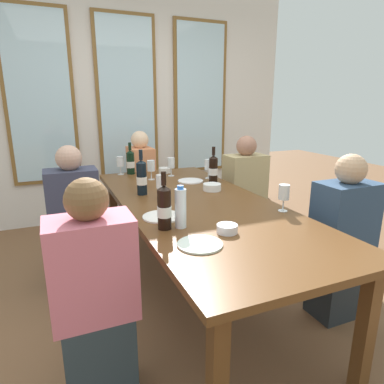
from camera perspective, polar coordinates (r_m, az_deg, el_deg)
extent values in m
plane|color=brown|center=(2.65, 0.84, -17.23)|extent=(12.00, 12.00, 0.00)
cube|color=silver|center=(4.25, -11.07, 15.31)|extent=(4.19, 0.06, 2.90)
cube|color=brown|center=(4.11, -24.39, 14.30)|extent=(0.72, 0.03, 1.88)
cube|color=silver|center=(4.09, -24.40, 14.30)|extent=(0.64, 0.01, 1.80)
cube|color=brown|center=(4.21, -10.93, 15.32)|extent=(0.72, 0.03, 1.88)
cube|color=silver|center=(4.19, -10.88, 15.33)|extent=(0.64, 0.01, 1.80)
cube|color=brown|center=(4.51, 1.39, 15.56)|extent=(0.72, 0.03, 1.88)
cube|color=silver|center=(4.49, 1.48, 15.56)|extent=(0.64, 0.01, 1.80)
cube|color=brown|center=(2.34, 0.90, -2.21)|extent=(0.99, 2.39, 0.04)
cube|color=brown|center=(1.52, 4.27, -29.78)|extent=(0.07, 0.07, 0.70)
cube|color=brown|center=(1.94, 27.33, -20.27)|extent=(0.07, 0.07, 0.70)
cube|color=brown|center=(3.36, -13.12, -3.82)|extent=(0.07, 0.07, 0.70)
cube|color=brown|center=(3.57, -0.39, -2.27)|extent=(0.07, 0.07, 0.70)
cylinder|color=white|center=(2.05, -5.09, -4.17)|extent=(0.24, 0.24, 0.01)
cylinder|color=white|center=(2.94, -0.26, 1.89)|extent=(0.22, 0.22, 0.01)
cylinder|color=white|center=(1.66, 1.36, -8.85)|extent=(0.23, 0.23, 0.01)
cylinder|color=black|center=(1.83, -4.72, -2.97)|extent=(0.07, 0.07, 0.22)
cone|color=black|center=(1.80, -4.80, 0.76)|extent=(0.07, 0.07, 0.02)
cylinder|color=black|center=(1.79, -4.84, 2.30)|extent=(0.03, 0.03, 0.08)
cylinder|color=white|center=(1.84, -4.71, -3.30)|extent=(0.08, 0.08, 0.06)
cylinder|color=black|center=(3.28, -10.38, 4.79)|extent=(0.08, 0.08, 0.20)
cone|color=black|center=(3.27, -10.47, 6.76)|extent=(0.08, 0.08, 0.02)
cylinder|color=black|center=(3.26, -10.51, 7.62)|extent=(0.03, 0.03, 0.08)
cylinder|color=silver|center=(3.29, -10.37, 4.61)|extent=(0.08, 0.08, 0.06)
cylinder|color=black|center=(2.53, -8.52, 2.21)|extent=(0.07, 0.07, 0.24)
cone|color=black|center=(2.50, -8.64, 5.15)|extent=(0.07, 0.07, 0.02)
cylinder|color=black|center=(2.50, -8.68, 6.26)|extent=(0.03, 0.03, 0.08)
cylinder|color=white|center=(2.53, -8.51, 1.94)|extent=(0.08, 0.08, 0.06)
cylinder|color=black|center=(2.90, 3.63, 3.70)|extent=(0.07, 0.07, 0.21)
cone|color=black|center=(2.88, 3.67, 5.97)|extent=(0.07, 0.07, 0.02)
cylinder|color=black|center=(2.87, 3.68, 6.94)|extent=(0.03, 0.03, 0.08)
cylinder|color=silver|center=(2.90, 3.63, 3.50)|extent=(0.08, 0.08, 0.06)
cylinder|color=white|center=(3.31, -4.65, 3.70)|extent=(0.12, 0.12, 0.05)
cylinder|color=white|center=(2.65, 3.42, 0.84)|extent=(0.14, 0.14, 0.05)
cylinder|color=white|center=(1.81, 5.98, -6.20)|extent=(0.11, 0.11, 0.04)
cylinder|color=white|center=(1.85, -1.95, -2.81)|extent=(0.06, 0.06, 0.22)
cylinder|color=blue|center=(1.82, -1.99, 0.80)|extent=(0.04, 0.04, 0.02)
cylinder|color=white|center=(3.03, -6.89, 2.14)|extent=(0.06, 0.06, 0.00)
cylinder|color=white|center=(3.02, -6.91, 2.87)|extent=(0.01, 0.01, 0.07)
cylinder|color=white|center=(3.01, -6.96, 4.45)|extent=(0.07, 0.07, 0.09)
cylinder|color=maroon|center=(3.01, -6.95, 3.89)|extent=(0.06, 0.06, 0.03)
cylinder|color=white|center=(3.30, -11.97, 2.98)|extent=(0.06, 0.06, 0.00)
cylinder|color=white|center=(3.29, -12.01, 3.65)|extent=(0.01, 0.01, 0.07)
cylinder|color=white|center=(3.28, -12.09, 5.11)|extent=(0.07, 0.07, 0.09)
cylinder|color=#590C19|center=(3.28, -12.06, 4.53)|extent=(0.06, 0.06, 0.02)
cylinder|color=white|center=(3.17, -3.55, 2.79)|extent=(0.06, 0.06, 0.00)
cylinder|color=white|center=(3.16, -3.56, 3.49)|extent=(0.01, 0.01, 0.07)
cylinder|color=white|center=(3.14, -3.58, 5.00)|extent=(0.07, 0.07, 0.09)
cylinder|color=beige|center=(3.15, -3.57, 4.42)|extent=(0.06, 0.06, 0.03)
cylinder|color=white|center=(2.23, 15.13, -3.09)|extent=(0.06, 0.06, 0.00)
cylinder|color=white|center=(2.22, 15.20, -2.12)|extent=(0.01, 0.01, 0.07)
cylinder|color=white|center=(2.19, 15.35, 0.00)|extent=(0.07, 0.07, 0.09)
cylinder|color=maroon|center=(2.20, 15.30, -0.67)|extent=(0.06, 0.06, 0.04)
cylinder|color=white|center=(2.76, -8.36, 0.76)|extent=(0.06, 0.06, 0.00)
cylinder|color=white|center=(2.75, -8.39, 1.56)|extent=(0.01, 0.01, 0.07)
cylinder|color=white|center=(2.73, -8.46, 3.29)|extent=(0.07, 0.07, 0.09)
cylinder|color=maroon|center=(2.73, -8.43, 2.56)|extent=(0.06, 0.06, 0.02)
cylinder|color=white|center=(2.44, -5.25, -1.04)|extent=(0.06, 0.06, 0.00)
cylinder|color=white|center=(2.43, -5.27, -0.15)|extent=(0.01, 0.01, 0.07)
cylinder|color=white|center=(2.41, -5.32, 1.81)|extent=(0.07, 0.07, 0.09)
cylinder|color=beige|center=(2.41, -5.30, 1.19)|extent=(0.06, 0.06, 0.04)
cylinder|color=white|center=(3.06, 2.77, 2.37)|extent=(0.06, 0.06, 0.00)
cylinder|color=white|center=(3.06, 2.78, 3.09)|extent=(0.01, 0.01, 0.07)
cylinder|color=white|center=(3.04, 2.80, 4.66)|extent=(0.07, 0.07, 0.09)
cube|color=#2D3A41|center=(1.87, -15.38, -25.09)|extent=(0.32, 0.24, 0.45)
cube|color=#DC6E82|center=(1.62, -16.55, -12.35)|extent=(0.38, 0.24, 0.48)
sphere|color=brown|center=(1.50, -17.48, -1.22)|extent=(0.19, 0.19, 0.19)
cube|color=#24292D|center=(2.55, 23.31, -14.11)|extent=(0.32, 0.24, 0.45)
cube|color=navy|center=(2.37, 24.47, -4.19)|extent=(0.38, 0.24, 0.48)
sphere|color=tan|center=(2.29, 25.36, 3.52)|extent=(0.19, 0.19, 0.19)
cube|color=#25243C|center=(2.87, -18.73, -10.31)|extent=(0.32, 0.24, 0.45)
cube|color=#393C52|center=(2.71, -19.56, -1.37)|extent=(0.38, 0.24, 0.48)
sphere|color=tan|center=(2.64, -20.18, 5.42)|extent=(0.19, 0.19, 0.19)
cube|color=#242D3E|center=(3.40, 8.67, -5.61)|extent=(0.32, 0.24, 0.45)
cube|color=tan|center=(3.26, 8.99, 2.05)|extent=(0.38, 0.24, 0.48)
sphere|color=#A36E58|center=(3.20, 9.23, 7.73)|extent=(0.19, 0.19, 0.19)
cube|color=#3A2B3A|center=(3.89, -8.38, -2.89)|extent=(0.24, 0.32, 0.45)
cube|color=#DF8557|center=(3.77, -8.65, 3.84)|extent=(0.24, 0.38, 0.48)
sphere|color=beige|center=(3.72, -8.85, 8.76)|extent=(0.19, 0.19, 0.19)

